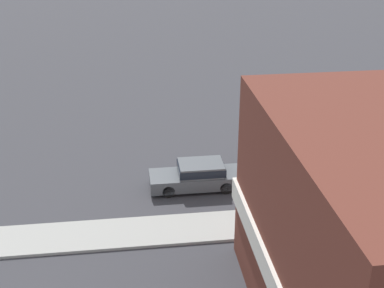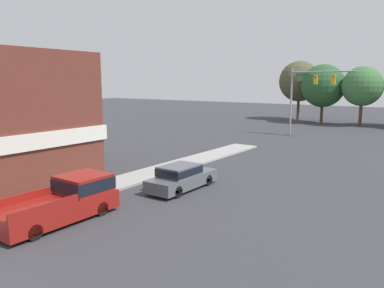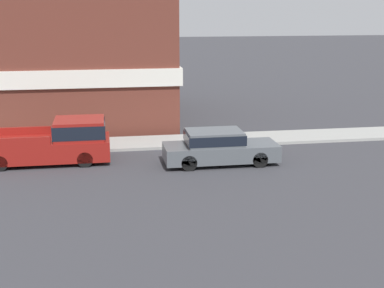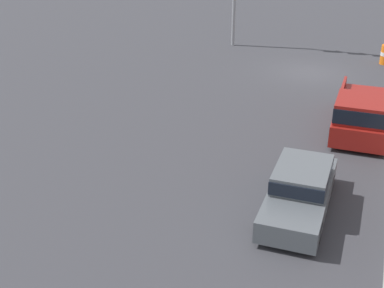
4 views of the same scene
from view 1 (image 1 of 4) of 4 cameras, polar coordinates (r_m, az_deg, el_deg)
name	(u,v)px [view 1 (image 1 of 4)]	position (r m, az deg, el deg)	size (l,w,h in m)	color
car_lead	(198,175)	(28.31, 0.60, -3.33)	(1.79, 4.85, 1.47)	black
pickup_truck_parked	(331,177)	(28.69, 14.60, -3.46)	(2.14, 5.53, 1.86)	black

